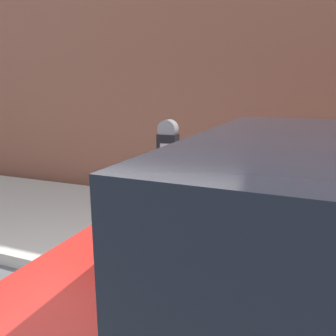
% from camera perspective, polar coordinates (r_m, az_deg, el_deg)
% --- Properties ---
extents(sidewalk, '(24.00, 2.80, 0.15)m').
position_cam_1_polar(sidewalk, '(4.71, -1.11, -11.12)').
color(sidewalk, '#BCB7AD').
rests_on(sidewalk, ground_plane).
extents(building_facade, '(24.00, 0.30, 6.39)m').
position_cam_1_polar(building_facade, '(6.17, 5.94, 24.15)').
color(building_facade, '#935642').
rests_on(building_facade, ground_plane).
extents(parking_meter, '(0.18, 0.15, 1.60)m').
position_cam_1_polar(parking_meter, '(3.16, -0.00, 0.52)').
color(parking_meter, gray).
rests_on(parking_meter, sidewalk).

